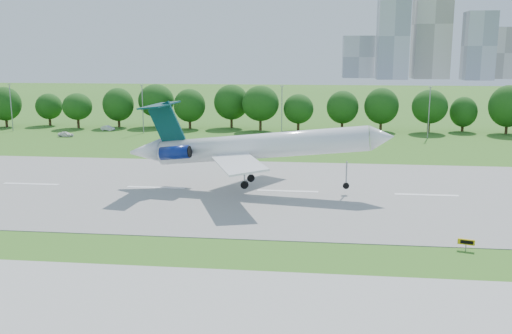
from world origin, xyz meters
The scene contains 9 objects.
ground centered at (0.00, 0.00, 0.00)m, with size 600.00×600.00×0.00m, color #30631A.
runway centered at (0.00, 25.00, 0.04)m, with size 400.00×45.00×0.08m, color gray.
tree_line centered at (0.00, 92.00, 6.19)m, with size 288.40×8.40×10.40m.
light_poles centered at (-2.50, 82.00, 6.34)m, with size 175.90×0.25×12.19m.
skyline centered at (100.16, 390.61, 30.46)m, with size 127.00×52.00×80.00m.
airliner centered at (14.14, 25.16, 6.73)m, with size 39.78×28.74×12.34m.
taxi_sign_right centered at (39.99, 1.84, 0.89)m, with size 1.70×0.66×1.21m.
service_vehicle_a centered at (-30.83, 85.66, 0.64)m, with size 1.36×3.91×1.29m, color silver.
service_vehicle_b centered at (-36.89, 73.90, 0.64)m, with size 1.50×3.74×1.27m, color white.
Camera 1 is at (24.78, -56.76, 20.36)m, focal length 40.00 mm.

